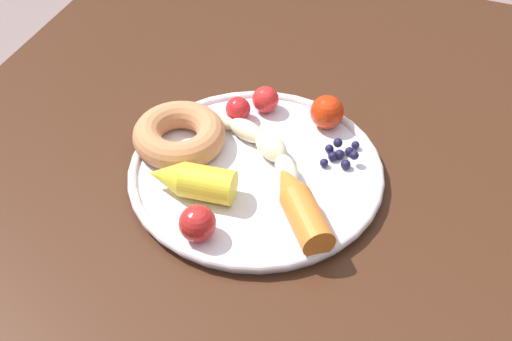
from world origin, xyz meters
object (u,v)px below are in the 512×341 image
at_px(banana, 264,151).
at_px(tomato_far, 238,109).
at_px(donut, 179,135).
at_px(tomato_extra, 197,223).
at_px(carrot_yellow, 191,181).
at_px(carrot_orange, 299,204).
at_px(blueberry_pile, 341,154).
at_px(tomato_near, 265,99).
at_px(plate, 256,172).
at_px(dining_table, 281,257).
at_px(tomato_mid, 327,112).

bearing_deg(banana, tomato_far, -135.82).
xyz_separation_m(donut, tomato_extra, (0.13, 0.08, 0.00)).
bearing_deg(banana, carrot_yellow, -34.21).
relative_size(carrot_orange, tomato_far, 3.77).
xyz_separation_m(blueberry_pile, tomato_extra, (0.17, -0.11, 0.01)).
relative_size(carrot_orange, donut, 1.06).
height_order(carrot_orange, carrot_yellow, carrot_yellow).
bearing_deg(tomato_near, plate, 14.72).
bearing_deg(tomato_extra, donut, -147.22).
distance_m(carrot_orange, tomato_extra, 0.11).
xyz_separation_m(dining_table, tomato_extra, (0.08, -0.07, 0.12)).
bearing_deg(donut, banana, 97.79).
bearing_deg(tomato_far, tomato_near, 138.63).
relative_size(banana, blueberry_pile, 3.22).
bearing_deg(tomato_mid, blueberry_pile, 32.64).
height_order(plate, tomato_mid, tomato_mid).
distance_m(plate, donut, 0.11).
bearing_deg(dining_table, tomato_far, -139.24).
xyz_separation_m(banana, blueberry_pile, (-0.03, 0.09, -0.00)).
relative_size(carrot_yellow, donut, 0.92).
distance_m(banana, tomato_extra, 0.14).
bearing_deg(tomato_near, carrot_orange, 31.29).
distance_m(blueberry_pile, tomato_near, 0.13).
xyz_separation_m(carrot_yellow, tomato_extra, (0.06, 0.03, 0.00)).
height_order(carrot_yellow, tomato_near, carrot_yellow).
relative_size(tomato_near, tomato_mid, 0.81).
bearing_deg(tomato_far, tomato_extra, 9.64).
relative_size(plate, donut, 2.68).
height_order(blueberry_pile, tomato_mid, tomato_mid).
height_order(dining_table, blueberry_pile, blueberry_pile).
distance_m(plate, blueberry_pile, 0.10).
relative_size(carrot_yellow, tomato_mid, 2.44).
xyz_separation_m(dining_table, banana, (-0.06, -0.04, 0.11)).
xyz_separation_m(plate, banana, (-0.02, 0.00, 0.02)).
relative_size(plate, tomato_far, 9.48).
bearing_deg(tomato_near, tomato_mid, 89.15).
bearing_deg(carrot_orange, carrot_yellow, -85.41).
bearing_deg(tomato_far, donut, -32.95).
distance_m(plate, carrot_yellow, 0.09).
bearing_deg(tomato_near, donut, -35.58).
xyz_separation_m(plate, tomato_mid, (-0.11, 0.05, 0.02)).
bearing_deg(plate, donut, -94.68).
xyz_separation_m(banana, tomato_far, (-0.06, -0.06, 0.00)).
distance_m(donut, blueberry_pile, 0.20).
xyz_separation_m(dining_table, plate, (-0.04, -0.05, 0.10)).
distance_m(carrot_orange, blueberry_pile, 0.11).
bearing_deg(tomato_mid, carrot_yellow, -32.32).
bearing_deg(carrot_yellow, banana, 145.79).
bearing_deg(tomato_extra, tomato_near, -178.08).
height_order(tomato_near, tomato_extra, tomato_extra).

